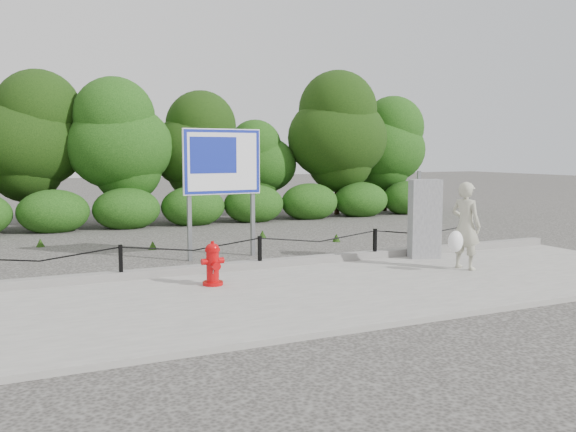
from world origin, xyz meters
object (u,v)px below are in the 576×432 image
(utility_cabinet, at_px, (425,219))
(advertising_sign, at_px, (222,168))
(pedestrian, at_px, (465,227))
(fire_hydrant, at_px, (213,264))

(utility_cabinet, bearing_deg, advertising_sign, 168.64)
(pedestrian, height_order, utility_cabinet, utility_cabinet)
(advertising_sign, bearing_deg, utility_cabinet, -32.76)
(fire_hydrant, xyz_separation_m, utility_cabinet, (4.67, 0.65, 0.46))
(fire_hydrant, relative_size, advertising_sign, 0.27)
(pedestrian, xyz_separation_m, advertising_sign, (-3.49, 3.35, 1.03))
(utility_cabinet, height_order, advertising_sign, advertising_sign)
(fire_hydrant, distance_m, advertising_sign, 3.26)
(pedestrian, bearing_deg, advertising_sign, 29.45)
(utility_cabinet, xyz_separation_m, advertising_sign, (-3.58, 2.05, 1.02))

